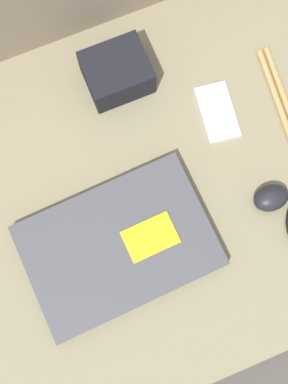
% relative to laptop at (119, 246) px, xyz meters
% --- Properties ---
extents(ground_plane, '(8.00, 8.00, 0.00)m').
position_rel_laptop_xyz_m(ground_plane, '(0.08, 0.07, -0.16)').
color(ground_plane, '#4C4742').
extents(couch_seat, '(1.01, 0.69, 0.14)m').
position_rel_laptop_xyz_m(couch_seat, '(0.08, 0.07, -0.09)').
color(couch_seat, '#847A5B').
rests_on(couch_seat, ground_plane).
extents(laptop, '(0.33, 0.23, 0.03)m').
position_rel_laptop_xyz_m(laptop, '(0.00, 0.00, 0.00)').
color(laptop, '#47474C').
rests_on(laptop, couch_seat).
extents(computer_mouse, '(0.07, 0.05, 0.03)m').
position_rel_laptop_xyz_m(computer_mouse, '(0.28, -0.02, 0.00)').
color(computer_mouse, black).
rests_on(computer_mouse, couch_seat).
extents(phone_silver, '(0.08, 0.12, 0.01)m').
position_rel_laptop_xyz_m(phone_silver, '(0.26, 0.16, -0.01)').
color(phone_silver, silver).
rests_on(phone_silver, couch_seat).
extents(camera_pouch, '(0.12, 0.10, 0.07)m').
position_rel_laptop_xyz_m(camera_pouch, '(0.12, 0.30, 0.02)').
color(camera_pouch, black).
rests_on(camera_pouch, couch_seat).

